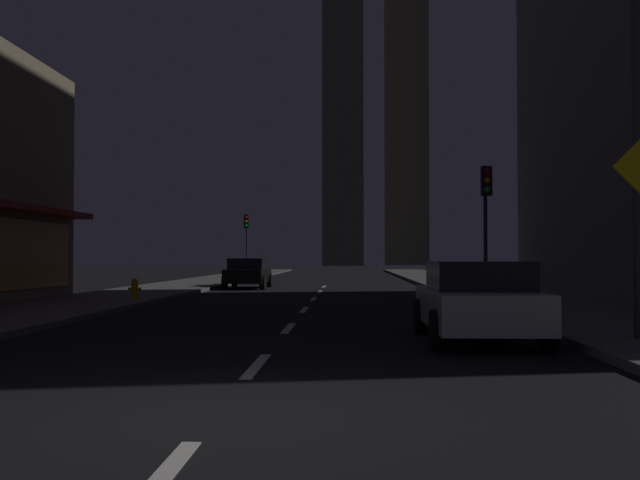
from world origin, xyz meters
TOP-DOWN VIEW (x-y plane):
  - ground_plane at (0.00, 32.00)m, footprint 78.00×136.00m
  - sidewalk_right at (7.00, 32.00)m, footprint 4.00×76.00m
  - sidewalk_left at (-7.00, 32.00)m, footprint 4.00×76.00m
  - lane_marking_center at (0.00, 13.60)m, footprint 0.16×33.40m
  - skyscraper_distant_tall at (0.22, 112.95)m, footprint 6.78×8.17m
  - skyscraper_distant_mid at (11.85, 124.75)m, footprint 7.72×6.63m
  - car_parked_near at (3.60, 6.21)m, footprint 1.98×4.24m
  - car_parked_far at (-3.60, 27.26)m, footprint 1.98×4.24m
  - fire_hydrant_far_left at (-5.90, 16.75)m, footprint 0.42×0.30m
  - traffic_light_near_right at (5.50, 15.22)m, footprint 0.32×0.48m
  - traffic_light_far_left at (-5.50, 39.74)m, footprint 0.32×0.48m
  - street_lamp_right at (5.38, 5.54)m, footprint 1.96×0.56m

SIDE VIEW (x-z plane):
  - ground_plane at x=0.00m, z-range -0.10..0.00m
  - lane_marking_center at x=0.00m, z-range 0.00..0.01m
  - sidewalk_right at x=7.00m, z-range 0.00..0.15m
  - sidewalk_left at x=-7.00m, z-range 0.00..0.15m
  - fire_hydrant_far_left at x=-5.90m, z-range 0.13..0.78m
  - car_parked_near at x=3.60m, z-range 0.02..1.47m
  - car_parked_far at x=-3.60m, z-range 0.02..1.47m
  - traffic_light_near_right at x=5.50m, z-range 1.09..5.29m
  - traffic_light_far_left at x=-5.50m, z-range 1.09..5.29m
  - street_lamp_right at x=5.38m, z-range 1.78..8.36m
  - skyscraper_distant_tall at x=0.22m, z-range 0.00..72.03m
  - skyscraper_distant_mid at x=11.85m, z-range 0.00..79.45m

